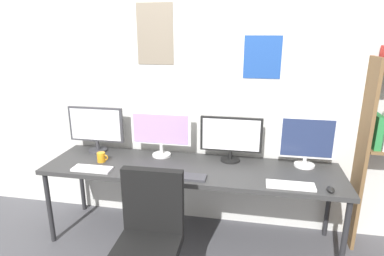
{
  "coord_description": "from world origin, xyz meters",
  "views": [
    {
      "loc": [
        0.51,
        -2.02,
        1.91
      ],
      "look_at": [
        0.0,
        0.65,
        1.09
      ],
      "focal_mm": 30.11,
      "sensor_mm": 36.0,
      "label": 1
    }
  ],
  "objects_px": {
    "monitor_far_right": "(307,140)",
    "keyboard_left": "(92,169)",
    "desk": "(191,171)",
    "coffee_mug": "(101,157)",
    "monitor_far_left": "(96,127)",
    "keyboard_center": "(186,177)",
    "office_chair": "(150,253)",
    "keyboard_right": "(290,185)",
    "monitor_center_left": "(161,131)",
    "computer_mouse": "(331,190)",
    "monitor_center_right": "(231,137)"
  },
  "relations": [
    {
      "from": "desk",
      "to": "coffee_mug",
      "type": "xyz_separation_m",
      "value": [
        -0.84,
        -0.04,
        0.09
      ]
    },
    {
      "from": "keyboard_right",
      "to": "desk",
      "type": "bearing_deg",
      "value": 164.69
    },
    {
      "from": "monitor_far_left",
      "to": "office_chair",
      "type": "bearing_deg",
      "value": -49.4
    },
    {
      "from": "monitor_far_left",
      "to": "keyboard_center",
      "type": "distance_m",
      "value": 1.12
    },
    {
      "from": "coffee_mug",
      "to": "office_chair",
      "type": "bearing_deg",
      "value": -47.08
    },
    {
      "from": "desk",
      "to": "keyboard_right",
      "type": "relative_size",
      "value": 7.06
    },
    {
      "from": "keyboard_left",
      "to": "keyboard_center",
      "type": "relative_size",
      "value": 1.02
    },
    {
      "from": "coffee_mug",
      "to": "keyboard_center",
      "type": "bearing_deg",
      "value": -12.77
    },
    {
      "from": "office_chair",
      "to": "monitor_center_left",
      "type": "bearing_deg",
      "value": 100.65
    },
    {
      "from": "computer_mouse",
      "to": "coffee_mug",
      "type": "xyz_separation_m",
      "value": [
        -1.97,
        0.22,
        0.03
      ]
    },
    {
      "from": "monitor_far_right",
      "to": "computer_mouse",
      "type": "xyz_separation_m",
      "value": [
        0.13,
        -0.47,
        -0.23
      ]
    },
    {
      "from": "keyboard_left",
      "to": "coffee_mug",
      "type": "distance_m",
      "value": 0.19
    },
    {
      "from": "monitor_far_right",
      "to": "computer_mouse",
      "type": "height_order",
      "value": "monitor_far_right"
    },
    {
      "from": "keyboard_left",
      "to": "monitor_far_left",
      "type": "bearing_deg",
      "value": 110.19
    },
    {
      "from": "keyboard_center",
      "to": "keyboard_right",
      "type": "bearing_deg",
      "value": 0.0
    },
    {
      "from": "keyboard_left",
      "to": "keyboard_center",
      "type": "distance_m",
      "value": 0.84
    },
    {
      "from": "keyboard_right",
      "to": "coffee_mug",
      "type": "relative_size",
      "value": 3.53
    },
    {
      "from": "office_chair",
      "to": "keyboard_center",
      "type": "height_order",
      "value": "office_chair"
    },
    {
      "from": "monitor_far_left",
      "to": "monitor_far_right",
      "type": "relative_size",
      "value": 1.17
    },
    {
      "from": "office_chair",
      "to": "monitor_center_left",
      "type": "xyz_separation_m",
      "value": [
        -0.19,
        1.0,
        0.59
      ]
    },
    {
      "from": "coffee_mug",
      "to": "keyboard_right",
      "type": "bearing_deg",
      "value": -6.47
    },
    {
      "from": "office_chair",
      "to": "monitor_center_right",
      "type": "relative_size",
      "value": 1.74
    },
    {
      "from": "monitor_center_left",
      "to": "keyboard_center",
      "type": "height_order",
      "value": "monitor_center_left"
    },
    {
      "from": "keyboard_left",
      "to": "monitor_far_right",
      "type": "bearing_deg",
      "value": 13.5
    },
    {
      "from": "monitor_center_right",
      "to": "keyboard_center",
      "type": "distance_m",
      "value": 0.6
    },
    {
      "from": "desk",
      "to": "office_chair",
      "type": "relative_size",
      "value": 2.67
    },
    {
      "from": "keyboard_left",
      "to": "computer_mouse",
      "type": "xyz_separation_m",
      "value": [
        1.97,
        -0.03,
        0.01
      ]
    },
    {
      "from": "office_chair",
      "to": "keyboard_right",
      "type": "relative_size",
      "value": 2.64
    },
    {
      "from": "monitor_center_left",
      "to": "monitor_center_right",
      "type": "relative_size",
      "value": 1.03
    },
    {
      "from": "desk",
      "to": "keyboard_right",
      "type": "distance_m",
      "value": 0.87
    },
    {
      "from": "coffee_mug",
      "to": "computer_mouse",
      "type": "bearing_deg",
      "value": -6.27
    },
    {
      "from": "monitor_center_left",
      "to": "monitor_far_right",
      "type": "bearing_deg",
      "value": 0.0
    },
    {
      "from": "keyboard_left",
      "to": "monitor_center_right",
      "type": "bearing_deg",
      "value": 20.64
    },
    {
      "from": "monitor_center_left",
      "to": "keyboard_left",
      "type": "height_order",
      "value": "monitor_center_left"
    },
    {
      "from": "monitor_center_left",
      "to": "keyboard_right",
      "type": "bearing_deg",
      "value": -20.64
    },
    {
      "from": "office_chair",
      "to": "monitor_far_right",
      "type": "distance_m",
      "value": 1.63
    },
    {
      "from": "monitor_center_right",
      "to": "keyboard_center",
      "type": "bearing_deg",
      "value": -127.07
    },
    {
      "from": "monitor_far_left",
      "to": "monitor_far_right",
      "type": "height_order",
      "value": "monitor_far_right"
    },
    {
      "from": "monitor_center_right",
      "to": "desk",
      "type": "bearing_deg",
      "value": -147.57
    },
    {
      "from": "desk",
      "to": "computer_mouse",
      "type": "height_order",
      "value": "computer_mouse"
    },
    {
      "from": "monitor_far_right",
      "to": "keyboard_left",
      "type": "distance_m",
      "value": 1.91
    },
    {
      "from": "monitor_center_left",
      "to": "monitor_far_right",
      "type": "xyz_separation_m",
      "value": [
        1.34,
        0.0,
        -0.01
      ]
    },
    {
      "from": "keyboard_right",
      "to": "monitor_center_left",
      "type": "bearing_deg",
      "value": 159.36
    },
    {
      "from": "monitor_center_right",
      "to": "coffee_mug",
      "type": "relative_size",
      "value": 5.35
    },
    {
      "from": "desk",
      "to": "computer_mouse",
      "type": "distance_m",
      "value": 1.16
    },
    {
      "from": "monitor_center_right",
      "to": "monitor_far_right",
      "type": "bearing_deg",
      "value": -0.0
    },
    {
      "from": "monitor_center_left",
      "to": "keyboard_right",
      "type": "distance_m",
      "value": 1.28
    },
    {
      "from": "keyboard_center",
      "to": "computer_mouse",
      "type": "xyz_separation_m",
      "value": [
        1.13,
        -0.03,
        0.01
      ]
    },
    {
      "from": "keyboard_right",
      "to": "monitor_center_right",
      "type": "bearing_deg",
      "value": 138.83
    },
    {
      "from": "computer_mouse",
      "to": "monitor_center_right",
      "type": "bearing_deg",
      "value": 149.57
    }
  ]
}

